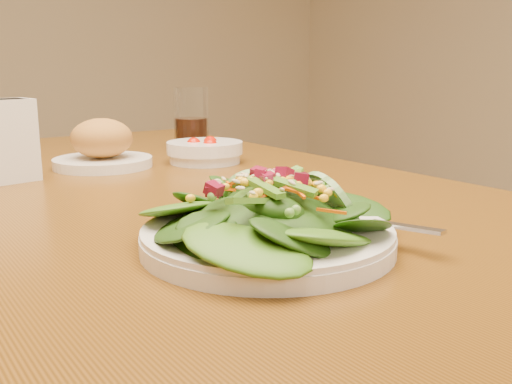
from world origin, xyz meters
TOP-DOWN VIEW (x-y plane):
  - dining_table at (0.00, 0.00)m, footprint 0.90×1.40m
  - salad_plate at (0.00, -0.37)m, footprint 0.26×0.26m
  - bread_plate at (0.03, 0.19)m, footprint 0.18×0.18m
  - tomato_bowl at (0.21, 0.12)m, footprint 0.15×0.15m
  - drinking_glass at (0.28, 0.31)m, footprint 0.08×0.08m
  - napkin_holder at (-0.15, 0.14)m, footprint 0.11×0.07m

SIDE VIEW (x-z plane):
  - dining_table at x=0.00m, z-range 0.27..1.02m
  - tomato_bowl at x=0.21m, z-range 0.75..0.80m
  - salad_plate at x=0.00m, z-range 0.74..0.81m
  - bread_plate at x=0.03m, z-range 0.74..0.83m
  - drinking_glass at x=0.28m, z-range 0.74..0.88m
  - napkin_holder at x=-0.15m, z-range 0.75..0.89m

